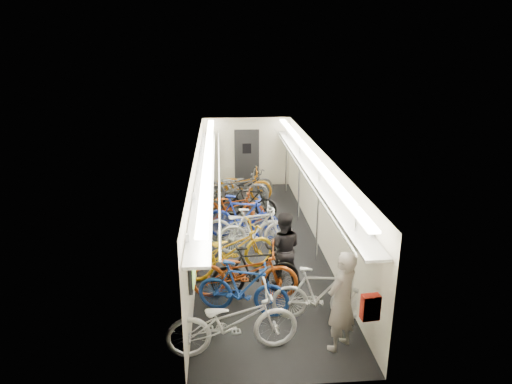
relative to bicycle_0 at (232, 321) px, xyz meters
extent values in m
plane|color=black|center=(0.79, 4.13, -0.57)|extent=(10.00, 10.00, 0.00)
plane|color=white|center=(0.79, 4.13, 1.83)|extent=(10.00, 10.00, 0.00)
plane|color=beige|center=(-0.71, 4.13, 0.63)|extent=(0.00, 10.00, 10.00)
plane|color=beige|center=(2.29, 4.13, 0.63)|extent=(0.00, 10.00, 10.00)
plane|color=beige|center=(0.79, 9.13, 0.63)|extent=(3.00, 0.00, 3.00)
plane|color=beige|center=(0.79, -0.87, 0.63)|extent=(3.00, 0.00, 3.00)
cube|color=black|center=(-0.67, 0.93, 0.68)|extent=(0.06, 1.10, 0.80)
cube|color=#ABDE61|center=(-0.63, 0.93, 0.68)|extent=(0.02, 0.96, 0.66)
cube|color=black|center=(-0.67, 3.13, 0.68)|extent=(0.06, 1.10, 0.80)
cube|color=#ABDE61|center=(-0.63, 3.13, 0.68)|extent=(0.02, 0.96, 0.66)
cube|color=black|center=(-0.67, 5.33, 0.68)|extent=(0.06, 1.10, 0.80)
cube|color=#ABDE61|center=(-0.63, 5.33, 0.68)|extent=(0.02, 0.96, 0.66)
cube|color=black|center=(-0.67, 7.53, 0.68)|extent=(0.06, 1.10, 0.80)
cube|color=#ABDE61|center=(-0.63, 7.53, 0.68)|extent=(0.02, 0.96, 0.66)
cube|color=yellow|center=(-0.66, 2.03, 0.73)|extent=(0.02, 0.22, 0.30)
cube|color=yellow|center=(-0.66, 4.23, 0.73)|extent=(0.02, 0.22, 0.30)
cube|color=yellow|center=(-0.66, 6.43, 0.73)|extent=(0.02, 0.22, 0.30)
cube|color=black|center=(0.79, 9.07, 0.43)|extent=(0.85, 0.08, 2.00)
cube|color=#999BA0|center=(-0.49, 4.13, 1.35)|extent=(0.40, 9.70, 0.05)
cube|color=#999BA0|center=(2.07, 4.13, 1.35)|extent=(0.40, 9.70, 0.05)
cylinder|color=silver|center=(-0.16, 4.13, 1.45)|extent=(0.04, 9.70, 0.04)
cylinder|color=silver|center=(1.74, 4.13, 1.45)|extent=(0.04, 9.70, 0.04)
cube|color=white|center=(-0.41, 4.13, 1.77)|extent=(0.18, 9.60, 0.04)
cube|color=white|center=(1.99, 4.13, 1.77)|extent=(0.18, 9.60, 0.04)
cylinder|color=silver|center=(2.04, 0.33, 0.63)|extent=(0.05, 0.05, 2.38)
cylinder|color=silver|center=(2.04, 3.13, 0.63)|extent=(0.05, 0.05, 2.38)
cylinder|color=silver|center=(2.04, 5.63, 0.63)|extent=(0.05, 0.05, 2.38)
cylinder|color=silver|center=(2.04, 8.13, 0.63)|extent=(0.05, 0.05, 2.38)
imported|color=silver|center=(0.00, 0.00, 0.00)|extent=(2.23, 0.98, 1.13)
imported|color=navy|center=(0.23, 1.09, -0.04)|extent=(1.83, 1.01, 1.06)
imported|color=#9E3D11|center=(0.27, 1.65, 0.00)|extent=(2.21, 0.99, 1.12)
imported|color=black|center=(0.50, 1.74, -0.03)|extent=(1.81, 0.60, 1.07)
imported|color=gold|center=(0.02, 2.67, -0.01)|extent=(2.24, 1.51, 1.12)
imported|color=silver|center=(0.67, 3.74, 0.00)|extent=(1.95, 0.83, 1.13)
imported|color=#B5B5BA|center=(0.45, 4.09, -0.03)|extent=(2.11, 0.92, 1.08)
imported|color=#1C33AB|center=(0.39, 4.52, 0.02)|extent=(2.02, 1.00, 1.17)
imported|color=#933710|center=(0.12, 5.60, -0.07)|extent=(2.00, 1.03, 1.00)
imported|color=black|center=(0.65, 5.96, -0.07)|extent=(1.72, 1.04, 1.00)
imported|color=#BC6D11|center=(0.45, 7.37, -0.03)|extent=(2.07, 0.76, 1.08)
imported|color=#B8B9BA|center=(1.60, 0.79, -0.04)|extent=(1.79, 0.70, 1.05)
imported|color=slate|center=(0.31, 7.17, -0.01)|extent=(2.21, 1.19, 1.10)
imported|color=#56565B|center=(0.64, 7.55, -0.06)|extent=(2.04, 1.27, 1.01)
imported|color=gray|center=(1.77, -0.04, 0.31)|extent=(0.76, 0.73, 1.76)
imported|color=black|center=(1.11, 2.13, 0.24)|extent=(0.87, 0.72, 1.61)
cube|color=#B01E11|center=(1.94, -0.86, 0.71)|extent=(0.27, 0.17, 0.38)
camera|label=1|loc=(-0.13, -6.34, 4.30)|focal=32.00mm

